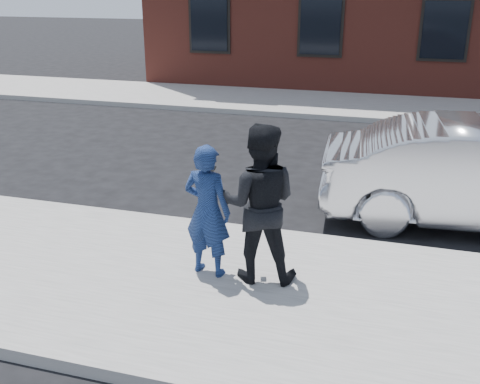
% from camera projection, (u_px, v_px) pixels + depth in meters
% --- Properties ---
extents(ground, '(100.00, 100.00, 0.00)m').
position_uv_depth(ground, '(461.00, 324.00, 6.24)').
color(ground, black).
rests_on(ground, ground).
extents(near_sidewalk, '(50.00, 3.50, 0.15)m').
position_uv_depth(near_sidewalk, '(463.00, 330.00, 5.99)').
color(near_sidewalk, gray).
rests_on(near_sidewalk, ground).
extents(near_curb, '(50.00, 0.10, 0.15)m').
position_uv_depth(near_curb, '(454.00, 257.00, 7.61)').
color(near_curb, '#999691').
rests_on(near_curb, ground).
extents(far_sidewalk, '(50.00, 3.50, 0.15)m').
position_uv_depth(far_sidewalk, '(434.00, 110.00, 16.32)').
color(far_sidewalk, gray).
rests_on(far_sidewalk, ground).
extents(far_curb, '(50.00, 0.10, 0.15)m').
position_uv_depth(far_curb, '(436.00, 124.00, 14.70)').
color(far_curb, '#999691').
rests_on(far_curb, ground).
extents(man_hoodie, '(0.66, 0.54, 1.66)m').
position_uv_depth(man_hoodie, '(207.00, 211.00, 6.76)').
color(man_hoodie, navy).
rests_on(man_hoodie, near_sidewalk).
extents(man_peacoat, '(1.04, 0.87, 1.94)m').
position_uv_depth(man_peacoat, '(259.00, 204.00, 6.60)').
color(man_peacoat, black).
rests_on(man_peacoat, near_sidewalk).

